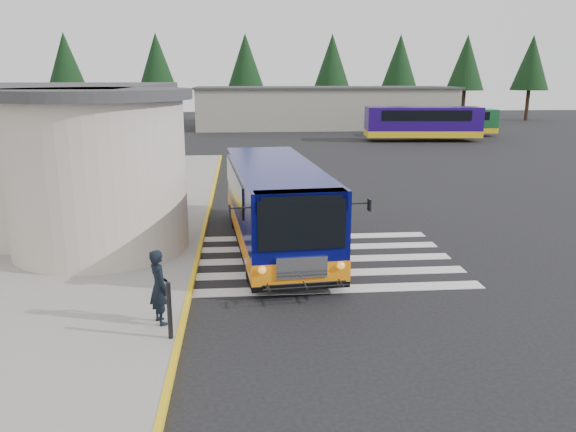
{
  "coord_description": "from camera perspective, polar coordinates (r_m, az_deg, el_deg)",
  "views": [
    {
      "loc": [
        -2.7,
        -16.53,
        5.33
      ],
      "look_at": [
        -1.36,
        -0.5,
        1.28
      ],
      "focal_mm": 35.0,
      "sensor_mm": 36.0,
      "label": 1
    }
  ],
  "objects": [
    {
      "name": "transit_bus",
      "position": [
        17.57,
        -1.27,
        0.76
      ],
      "size": [
        3.65,
        9.6,
        2.66
      ],
      "rotation": [
        0.0,
        0.0,
        0.08
      ],
      "color": "#070956",
      "rests_on": "ground"
    },
    {
      "name": "bollard",
      "position": [
        11.63,
        -11.95,
        -9.39
      ],
      "size": [
        0.1,
        0.1,
        1.2
      ],
      "primitive_type": "cylinder",
      "color": "black",
      "rests_on": "sidewalk"
    },
    {
      "name": "station_building",
      "position": [
        24.97,
        -23.95,
        6.55
      ],
      "size": [
        12.7,
        18.7,
        4.8
      ],
      "color": "beige",
      "rests_on": "ground"
    },
    {
      "name": "pedestrian_b",
      "position": [
        16.56,
        -13.01,
        -1.69
      ],
      "size": [
        0.89,
        0.95,
        1.55
      ],
      "primitive_type": "imported",
      "rotation": [
        0.0,
        0.0,
        -1.03
      ],
      "color": "black",
      "rests_on": "sidewalk"
    },
    {
      "name": "sidewalk",
      "position": [
        22.11,
        -21.19,
        -0.61
      ],
      "size": [
        10.0,
        34.0,
        0.15
      ],
      "primitive_type": "cube",
      "color": "gray",
      "rests_on": "ground"
    },
    {
      "name": "ground",
      "position": [
        17.58,
        4.29,
        -3.58
      ],
      "size": [
        140.0,
        140.0,
        0.0
      ],
      "primitive_type": "plane",
      "color": "black",
      "rests_on": "ground"
    },
    {
      "name": "far_bus_a",
      "position": [
        48.44,
        13.52,
        9.27
      ],
      "size": [
        9.57,
        3.42,
        2.42
      ],
      "rotation": [
        0.0,
        0.0,
        1.49
      ],
      "color": "#1F0861",
      "rests_on": "ground"
    },
    {
      "name": "pedestrian_a",
      "position": [
        12.3,
        -12.98,
        -7.03
      ],
      "size": [
        0.63,
        0.71,
        1.64
      ],
      "primitive_type": "imported",
      "rotation": [
        0.0,
        0.0,
        2.06
      ],
      "color": "black",
      "rests_on": "sidewalk"
    },
    {
      "name": "crosswalk",
      "position": [
        16.75,
        3.02,
        -4.43
      ],
      "size": [
        8.0,
        5.35,
        0.01
      ],
      "color": "silver",
      "rests_on": "ground"
    },
    {
      "name": "depot_building",
      "position": [
        59.27,
        3.73,
        10.96
      ],
      "size": [
        26.4,
        8.4,
        4.2
      ],
      "color": "gray",
      "rests_on": "ground"
    },
    {
      "name": "far_bus_b",
      "position": [
        53.13,
        16.19,
        9.25
      ],
      "size": [
        8.07,
        2.54,
        2.06
      ],
      "rotation": [
        0.0,
        0.0,
        1.53
      ],
      "color": "#155226",
      "rests_on": "ground"
    },
    {
      "name": "curb_strip",
      "position": [
        21.24,
        -8.28,
        -0.35
      ],
      "size": [
        0.12,
        34.0,
        0.16
      ],
      "primitive_type": "cube",
      "color": "yellow",
      "rests_on": "ground"
    },
    {
      "name": "tree_line",
      "position": [
        67.15,
        3.01,
        15.31
      ],
      "size": [
        58.4,
        4.4,
        10.0
      ],
      "color": "black",
      "rests_on": "ground"
    }
  ]
}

